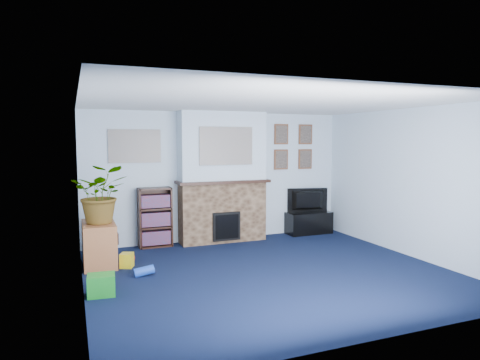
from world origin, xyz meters
name	(u,v)px	position (x,y,z in m)	size (l,w,h in m)	color
floor	(270,272)	(0.00, 0.00, 0.00)	(5.00, 4.50, 0.01)	black
ceiling	(271,102)	(0.00, 0.00, 2.40)	(5.00, 4.50, 0.01)	white
wall_back	(219,176)	(0.00, 2.25, 1.20)	(5.00, 0.04, 2.40)	silver
wall_front	(377,215)	(0.00, -2.25, 1.20)	(5.00, 0.04, 2.40)	silver
wall_left	(81,198)	(-2.50, 0.00, 1.20)	(0.04, 4.50, 2.40)	silver
wall_right	(410,183)	(2.50, 0.00, 1.20)	(0.04, 4.50, 2.40)	silver
chimney_breast	(222,178)	(0.00, 2.05, 1.18)	(1.72, 0.50, 2.40)	brown
collage_main	(226,146)	(0.00, 1.84, 1.78)	(1.00, 0.03, 0.68)	gray
collage_left	(135,146)	(-1.55, 2.23, 1.78)	(0.90, 0.03, 0.58)	gray
portrait_tl	(281,134)	(1.30, 2.23, 2.00)	(0.30, 0.03, 0.40)	brown
portrait_tr	(305,134)	(1.85, 2.23, 2.00)	(0.30, 0.03, 0.40)	brown
portrait_bl	(281,159)	(1.30, 2.23, 1.50)	(0.30, 0.03, 0.40)	brown
portrait_br	(305,159)	(1.85, 2.23, 1.50)	(0.30, 0.03, 0.40)	brown
tv_stand	(309,222)	(1.84, 2.03, 0.23)	(0.92, 0.39, 0.43)	black
television	(309,200)	(1.84, 2.05, 0.67)	(0.83, 0.11, 0.48)	black
bookshelf	(155,219)	(-1.24, 2.11, 0.50)	(0.58, 0.28, 1.05)	black
sideboard	(99,242)	(-2.24, 1.29, 0.35)	(0.46, 0.83, 0.65)	#AB6237
potted_plant	(101,194)	(-2.19, 1.24, 1.09)	(0.79, 0.68, 0.88)	#26661E
mantel_clock	(221,176)	(-0.05, 2.00, 1.22)	(0.09, 0.05, 0.13)	gold
mantel_candle	(234,175)	(0.22, 2.00, 1.23)	(0.05, 0.05, 0.15)	#B2BFC6
mantel_teddy	(193,178)	(-0.58, 2.00, 1.22)	(0.14, 0.14, 0.14)	gray
mantel_can	(261,176)	(0.76, 2.00, 1.21)	(0.06, 0.06, 0.11)	yellow
green_crate	(101,284)	(-2.30, -0.07, 0.14)	(0.32, 0.26, 0.26)	#198C26
toy_ball	(130,258)	(-1.80, 1.20, 0.09)	(0.16, 0.16, 0.16)	red
toy_block	(127,260)	(-1.87, 1.00, 0.11)	(0.18, 0.18, 0.21)	yellow
toy_tube	(144,271)	(-1.70, 0.50, 0.07)	(0.13, 0.13, 0.27)	blue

